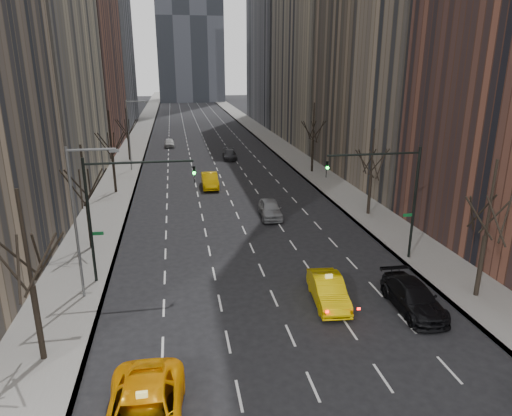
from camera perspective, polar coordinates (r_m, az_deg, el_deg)
ground at (r=21.45m, az=7.13°, el=-21.27°), size 400.00×400.00×0.00m
sidewalk_left at (r=87.19m, az=-14.66°, el=8.13°), size 4.50×320.00×0.15m
sidewalk_right at (r=88.68m, az=1.49°, el=8.83°), size 4.50×320.00×0.15m
bld_left_far at (r=83.92m, az=-22.90°, el=22.10°), size 14.00×28.00×44.00m
tree_lw_a at (r=23.03m, az=-26.16°, el=-8.82°), size 3.36×3.50×8.28m
tree_lw_b at (r=35.86m, az=-20.38°, el=0.72°), size 3.36×3.50×7.82m
tree_lw_c at (r=51.19m, az=-17.48°, el=6.15°), size 3.36×3.50×8.74m
tree_lw_d at (r=68.92m, az=-15.71°, el=8.63°), size 3.36×3.50×7.36m
tree_rw_a at (r=29.51m, az=26.72°, el=-3.26°), size 3.36×3.50×8.28m
tree_rw_b at (r=42.78m, az=14.16°, el=3.88°), size 3.36×3.50×7.82m
tree_rw_c at (r=59.27m, az=7.13°, el=8.26°), size 3.36×3.50×8.74m
traffic_mast_left at (r=29.23m, az=-17.09°, el=1.02°), size 6.69×0.39×8.00m
traffic_mast_right at (r=32.39m, az=16.79°, el=2.61°), size 6.69×0.39×8.00m
streetlight_near at (r=27.58m, az=-21.13°, el=-0.08°), size 2.83×0.22×9.00m
streetlight_far at (r=61.63m, az=-15.34°, el=9.62°), size 2.83×0.22×9.00m
taxi_sedan at (r=27.36m, az=9.01°, el=-10.14°), size 2.13×4.99×1.60m
silver_sedan_ahead at (r=41.69m, az=1.80°, el=-0.10°), size 2.22×4.82×1.60m
parked_suv_black at (r=27.82m, az=19.07°, el=-10.50°), size 2.34×5.46×1.57m
far_taxi at (r=52.15m, az=-5.80°, el=3.46°), size 1.79×5.07×1.67m
far_suv_grey at (r=68.07m, az=-3.30°, el=6.70°), size 2.16×4.87×1.39m
far_car_white at (r=79.92m, az=-10.77°, el=8.03°), size 1.67×4.09×1.39m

